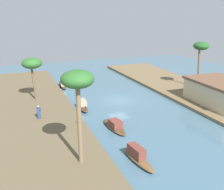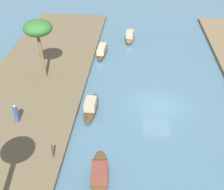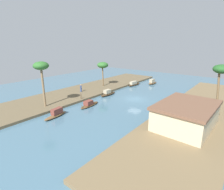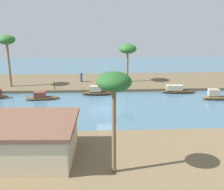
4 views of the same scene
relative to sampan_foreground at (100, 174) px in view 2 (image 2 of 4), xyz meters
The scene contains 9 objects.
river_water 9.51m from the sampan_foreground, 153.49° to the left, with size 69.55×69.55×0.00m, color #476B7F.
riverbank_left 11.50m from the sampan_foreground, 137.70° to the right, with size 45.60×10.04×0.40m, color brown.
sampan_foreground is the anchor object (origin of this frame).
sampan_with_tall_canopy 22.85m from the sampan_foreground, behind, with size 3.69×1.37×1.41m.
sampan_open_hull 7.45m from the sampan_foreground, 167.53° to the right, with size 4.47×1.14×1.28m.
sampan_downstream_large 18.65m from the sampan_foreground, behind, with size 4.87×1.19×1.15m.
person_on_near_bank 8.77m from the sampan_foreground, 124.02° to the right, with size 0.48×0.48×1.60m.
mooring_post 3.67m from the sampan_foreground, 110.64° to the right, with size 0.14×0.14×1.06m, color #4C3823.
palm_tree_left_near 14.82m from the sampan_foreground, 149.86° to the right, with size 2.67×2.67×5.88m.
Camera 2 is at (21.59, -2.32, 15.39)m, focal length 47.52 mm.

